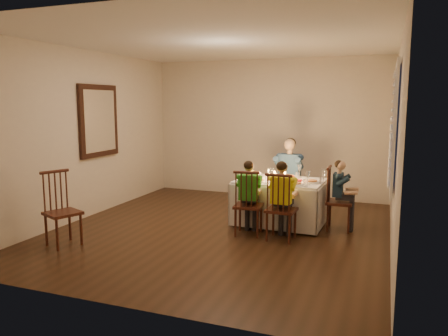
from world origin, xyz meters
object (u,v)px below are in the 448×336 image
at_px(chair_adult, 288,212).
at_px(serving_bowl, 255,174).
at_px(chair_near_left, 248,234).
at_px(child_yellow, 281,240).
at_px(adult, 288,212).
at_px(dining_table, 280,193).
at_px(child_green, 248,234).
at_px(chair_end, 338,230).
at_px(child_teal, 338,230).
at_px(chair_extra, 65,245).
at_px(chair_near_right, 281,240).

bearing_deg(chair_adult, serving_bowl, -126.08).
bearing_deg(chair_near_left, child_yellow, 165.28).
bearing_deg(serving_bowl, adult, 49.77).
distance_m(dining_table, adult, 0.87).
relative_size(dining_table, child_green, 1.28).
relative_size(dining_table, chair_end, 1.45).
relative_size(chair_adult, child_teal, 0.91).
distance_m(dining_table, chair_near_left, 0.86).
xyz_separation_m(chair_end, child_teal, (0.00, 0.00, 0.00)).
relative_size(child_yellow, serving_bowl, 5.39).
height_order(chair_adult, chair_end, same).
xyz_separation_m(chair_end, adult, (-0.88, 0.73, 0.00)).
relative_size(chair_extra, adult, 0.77).
bearing_deg(serving_bowl, child_yellow, -55.88).
xyz_separation_m(chair_adult, adult, (0.00, 0.00, 0.00)).
distance_m(chair_end, child_green, 1.31).
xyz_separation_m(adult, child_green, (-0.25, -1.38, 0.00)).
bearing_deg(adult, child_teal, -35.29).
bearing_deg(chair_near_right, chair_adult, -78.55).
bearing_deg(chair_adult, child_green, -96.29).
bearing_deg(dining_table, child_teal, 1.87).
height_order(chair_near_left, chair_extra, chair_extra).
xyz_separation_m(child_green, serving_bowl, (-0.17, 0.88, 0.69)).
bearing_deg(adult, chair_near_right, -77.38).
relative_size(chair_adult, chair_near_left, 1.00).
xyz_separation_m(dining_table, chair_end, (0.86, -0.00, -0.47)).
xyz_separation_m(dining_table, chair_near_left, (-0.28, -0.66, -0.47)).
bearing_deg(adult, chair_extra, -126.90).
relative_size(dining_table, child_yellow, 1.25).
distance_m(dining_table, child_teal, 0.98).
bearing_deg(chair_near_right, chair_near_left, -5.63).
distance_m(chair_near_left, adult, 1.41).
bearing_deg(chair_end, child_teal, -0.00).
bearing_deg(chair_extra, dining_table, -27.29).
height_order(dining_table, chair_near_left, dining_table).
xyz_separation_m(child_yellow, child_teal, (0.67, 0.73, 0.00)).
bearing_deg(child_yellow, chair_adult, -78.55).
xyz_separation_m(chair_end, chair_extra, (-3.19, -1.92, 0.00)).
bearing_deg(chair_near_left, chair_adult, -106.55).
height_order(chair_near_right, chair_end, same).
distance_m(dining_table, chair_end, 0.98).
distance_m(chair_extra, child_teal, 3.72).
height_order(child_green, serving_bowl, serving_bowl).
xyz_separation_m(dining_table, chair_near_right, (0.19, -0.73, -0.47)).
bearing_deg(chair_near_left, chair_near_right, 165.28).
xyz_separation_m(chair_end, child_yellow, (-0.67, -0.73, 0.00)).
bearing_deg(dining_table, chair_end, 1.87).
bearing_deg(child_green, serving_bowl, -85.01).
bearing_deg(adult, child_green, -96.29).
xyz_separation_m(chair_near_left, chair_near_right, (0.47, -0.07, 0.00)).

